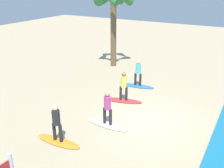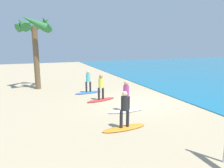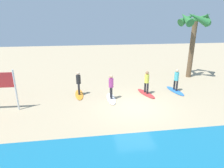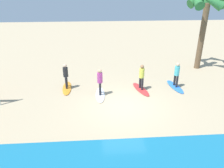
# 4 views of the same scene
# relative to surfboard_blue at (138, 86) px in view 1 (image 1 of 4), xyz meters

# --- Properties ---
(ground_plane) EXTENTS (60.00, 60.00, 0.00)m
(ground_plane) POSITION_rel_surfboard_blue_xyz_m (3.73, 2.16, -0.04)
(ground_plane) COLOR tan
(surfboard_blue) EXTENTS (0.86, 2.16, 0.09)m
(surfboard_blue) POSITION_rel_surfboard_blue_xyz_m (0.00, 0.00, 0.00)
(surfboard_blue) COLOR blue
(surfboard_blue) RESTS_ON ground
(surfer_blue) EXTENTS (0.32, 0.46, 1.64)m
(surfer_blue) POSITION_rel_surfboard_blue_xyz_m (0.00, 0.00, 0.99)
(surfer_blue) COLOR #232328
(surfer_blue) RESTS_ON surfboard_blue
(surfboard_red) EXTENTS (1.09, 2.17, 0.09)m
(surfboard_red) POSITION_rel_surfboard_blue_xyz_m (2.36, 0.22, 0.00)
(surfboard_red) COLOR red
(surfboard_red) RESTS_ON ground
(surfer_red) EXTENTS (0.32, 0.45, 1.64)m
(surfer_red) POSITION_rel_surfboard_blue_xyz_m (2.36, 0.22, 0.99)
(surfer_red) COLOR #232328
(surfer_red) RESTS_ON surfboard_red
(surfboard_white) EXTENTS (0.58, 2.11, 0.09)m
(surfboard_white) POSITION_rel_surfboard_blue_xyz_m (5.02, 0.79, 0.00)
(surfboard_white) COLOR white
(surfboard_white) RESTS_ON ground
(surfer_white) EXTENTS (0.32, 0.46, 1.64)m
(surfer_white) POSITION_rel_surfboard_blue_xyz_m (5.02, 0.79, 0.99)
(surfer_white) COLOR #232328
(surfer_white) RESTS_ON surfboard_white
(surfboard_orange) EXTENTS (0.68, 2.13, 0.09)m
(surfboard_orange) POSITION_rel_surfboard_blue_xyz_m (7.19, -0.30, 0.00)
(surfboard_orange) COLOR orange
(surfboard_orange) RESTS_ON ground
(surfer_orange) EXTENTS (0.32, 0.46, 1.64)m
(surfer_orange) POSITION_rel_surfboard_blue_xyz_m (7.19, -0.30, 0.99)
(surfer_orange) COLOR #232328
(surfer_orange) RESTS_ON surfboard_orange
(palm_tree) EXTENTS (2.88, 3.03, 5.96)m
(palm_tree) POSITION_rel_surfboard_blue_xyz_m (-2.99, -3.49, 4.72)
(palm_tree) COLOR brown
(palm_tree) RESTS_ON ground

